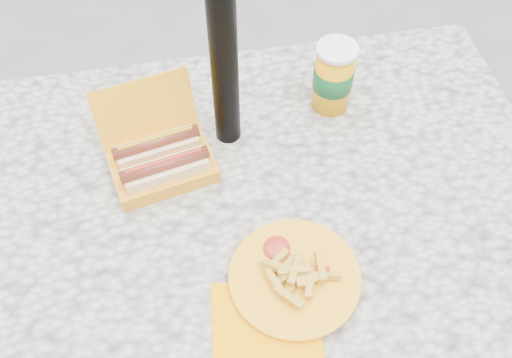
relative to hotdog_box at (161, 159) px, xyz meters
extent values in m
plane|color=slate|center=(0.14, -0.09, -0.78)|extent=(60.00, 60.00, 0.00)
cube|color=beige|center=(0.14, -0.09, -0.06)|extent=(1.20, 0.80, 0.05)
cylinder|color=black|center=(-0.36, 0.21, -0.43)|extent=(0.07, 0.07, 0.70)
cylinder|color=black|center=(0.64, 0.21, -0.43)|extent=(0.07, 0.07, 0.70)
cube|color=#FFAA19|center=(0.00, -0.01, -0.02)|extent=(0.21, 0.16, 0.03)
cube|color=#FFAA19|center=(-0.02, 0.08, 0.06)|extent=(0.20, 0.09, 0.12)
cube|color=#F7E5A3|center=(0.01, -0.03, 0.00)|extent=(0.16, 0.07, 0.04)
cylinder|color=brown|center=(0.01, -0.03, 0.03)|extent=(0.17, 0.06, 0.02)
cylinder|color=#B12B1D|center=(0.01, -0.03, 0.04)|extent=(0.14, 0.04, 0.01)
cube|color=#F7E5A3|center=(0.00, 0.02, 0.00)|extent=(0.16, 0.07, 0.04)
cylinder|color=brown|center=(0.00, 0.02, 0.03)|extent=(0.17, 0.06, 0.02)
cylinder|color=#AD8911|center=(0.00, 0.02, 0.04)|extent=(0.14, 0.04, 0.01)
cube|color=#FFA400|center=(0.13, -0.35, -0.03)|extent=(0.19, 0.19, 0.00)
cylinder|color=#FFAA19|center=(0.20, -0.27, -0.03)|extent=(0.21, 0.21, 0.01)
cylinder|color=#FFAA19|center=(0.20, -0.27, -0.02)|extent=(0.22, 0.22, 0.01)
cube|color=gold|center=(0.20, -0.27, -0.01)|extent=(0.04, 0.05, 0.01)
cube|color=gold|center=(0.16, -0.29, 0.00)|extent=(0.03, 0.05, 0.01)
cube|color=gold|center=(0.19, -0.27, 0.00)|extent=(0.05, 0.02, 0.01)
cube|color=gold|center=(0.25, -0.28, -0.01)|extent=(0.05, 0.03, 0.01)
cube|color=gold|center=(0.20, -0.27, -0.01)|extent=(0.05, 0.05, 0.01)
cube|color=gold|center=(0.19, -0.28, -0.01)|extent=(0.03, 0.05, 0.01)
cube|color=gold|center=(0.22, -0.29, -0.01)|extent=(0.05, 0.02, 0.01)
cube|color=gold|center=(0.19, -0.25, -0.01)|extent=(0.05, 0.04, 0.01)
cube|color=gold|center=(0.17, -0.25, -0.01)|extent=(0.05, 0.04, 0.01)
cube|color=gold|center=(0.19, -0.27, -0.01)|extent=(0.03, 0.05, 0.01)
cube|color=gold|center=(0.22, -0.30, 0.00)|extent=(0.03, 0.05, 0.01)
cube|color=gold|center=(0.18, -0.32, 0.00)|extent=(0.04, 0.05, 0.01)
cube|color=gold|center=(0.17, -0.26, 0.00)|extent=(0.05, 0.04, 0.01)
cube|color=gold|center=(0.19, -0.28, -0.01)|extent=(0.05, 0.03, 0.01)
cube|color=gold|center=(0.20, -0.27, 0.00)|extent=(0.04, 0.05, 0.01)
cube|color=gold|center=(0.20, -0.27, -0.01)|extent=(0.05, 0.03, 0.01)
cube|color=gold|center=(0.20, -0.29, 0.00)|extent=(0.05, 0.04, 0.01)
cube|color=gold|center=(0.24, -0.27, 0.00)|extent=(0.02, 0.05, 0.01)
cube|color=gold|center=(0.20, -0.28, -0.01)|extent=(0.05, 0.04, 0.01)
cube|color=gold|center=(0.20, -0.27, 0.00)|extent=(0.05, 0.02, 0.01)
ellipsoid|color=#B12B1D|center=(0.18, -0.22, -0.01)|extent=(0.05, 0.05, 0.01)
cube|color=#BD1607|center=(0.21, -0.27, 0.00)|extent=(0.09, 0.03, 0.00)
cylinder|color=#FDA309|center=(0.36, 0.11, 0.04)|extent=(0.08, 0.08, 0.15)
cylinder|color=#0E4F22|center=(0.36, 0.11, 0.04)|extent=(0.08, 0.08, 0.05)
cylinder|color=white|center=(0.36, 0.11, 0.12)|extent=(0.08, 0.08, 0.01)
camera|label=1|loc=(0.06, -0.68, 0.85)|focal=40.00mm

